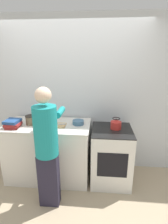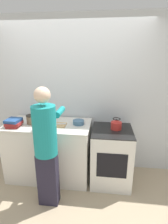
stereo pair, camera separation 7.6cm
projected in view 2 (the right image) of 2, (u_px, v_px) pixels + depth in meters
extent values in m
plane|color=tan|center=(65.00, 190.00, 2.68)|extent=(12.00, 12.00, 0.00)
cube|color=silver|center=(73.00, 96.00, 3.01)|extent=(8.00, 0.05, 2.60)
cube|color=silver|center=(50.00, 150.00, 2.91)|extent=(1.31, 0.69, 0.92)
cube|color=beige|center=(48.00, 124.00, 2.77)|extent=(1.34, 0.72, 0.02)
cube|color=silver|center=(111.00, 156.00, 2.78)|extent=(0.61, 0.65, 0.88)
cube|color=black|center=(112.00, 130.00, 2.64)|extent=(0.61, 0.65, 0.01)
cube|color=black|center=(112.00, 166.00, 2.46)|extent=(0.43, 0.01, 0.39)
cube|color=#252234|center=(48.00, 179.00, 2.34)|extent=(0.26, 0.16, 0.76)
cylinder|color=teal|center=(45.00, 131.00, 2.14)|extent=(0.29, 0.29, 0.64)
sphere|color=beige|center=(42.00, 95.00, 2.00)|extent=(0.19, 0.19, 0.19)
cylinder|color=teal|center=(42.00, 111.00, 2.36)|extent=(0.08, 0.30, 0.08)
cylinder|color=teal|center=(60.00, 112.00, 2.33)|extent=(0.08, 0.30, 0.08)
cube|color=tan|center=(56.00, 125.00, 2.69)|extent=(0.31, 0.20, 0.02)
cube|color=silver|center=(61.00, 124.00, 2.70)|extent=(0.15, 0.06, 0.01)
cube|color=black|center=(53.00, 124.00, 2.69)|extent=(0.09, 0.04, 0.01)
cylinder|color=red|center=(116.00, 126.00, 2.65)|extent=(0.16, 0.16, 0.12)
cone|color=red|center=(116.00, 121.00, 2.63)|extent=(0.13, 0.13, 0.03)
sphere|color=black|center=(117.00, 120.00, 2.63)|extent=(0.02, 0.02, 0.02)
torus|color=black|center=(117.00, 119.00, 2.62)|extent=(0.12, 0.12, 0.01)
cylinder|color=#426684|center=(79.00, 122.00, 2.73)|extent=(0.18, 0.18, 0.07)
cylinder|color=#756047|center=(32.00, 120.00, 2.75)|extent=(0.16, 0.16, 0.13)
cylinder|color=#28231E|center=(31.00, 115.00, 2.73)|extent=(0.17, 0.17, 0.01)
cube|color=maroon|center=(14.00, 125.00, 2.66)|extent=(0.17, 0.23, 0.03)
cube|color=maroon|center=(14.00, 123.00, 2.64)|extent=(0.23, 0.21, 0.04)
cube|color=navy|center=(13.00, 120.00, 2.64)|extent=(0.22, 0.23, 0.04)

